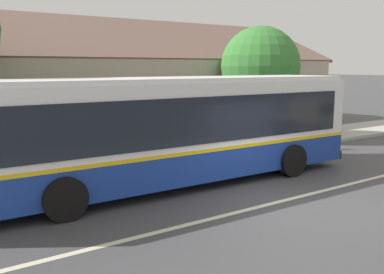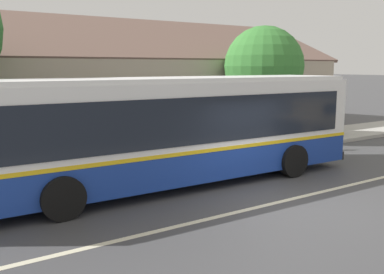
# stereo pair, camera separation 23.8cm
# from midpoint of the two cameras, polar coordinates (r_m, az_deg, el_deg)

# --- Properties ---
(ground_plane) EXTENTS (300.00, 300.00, 0.00)m
(ground_plane) POSITION_cam_midpoint_polar(r_m,az_deg,el_deg) (11.14, 12.55, -8.38)
(ground_plane) COLOR #424244
(sidewalk_far) EXTENTS (60.00, 3.00, 0.15)m
(sidewalk_far) POSITION_cam_midpoint_polar(r_m,az_deg,el_deg) (15.73, -3.33, -2.67)
(sidewalk_far) COLOR #ADAAA3
(sidewalk_far) RESTS_ON ground
(lane_divider_stripe) EXTENTS (60.00, 0.16, 0.01)m
(lane_divider_stripe) POSITION_cam_midpoint_polar(r_m,az_deg,el_deg) (11.14, 12.55, -8.36)
(lane_divider_stripe) COLOR beige
(lane_divider_stripe) RESTS_ON ground
(community_building) EXTENTS (26.21, 10.81, 6.90)m
(community_building) POSITION_cam_midpoint_polar(r_m,az_deg,el_deg) (22.56, -14.21, 5.55)
(community_building) COLOR tan
(community_building) RESTS_ON ground
(transit_bus) EXTENTS (12.17, 2.93, 3.05)m
(transit_bus) POSITION_cam_midpoint_polar(r_m,az_deg,el_deg) (12.00, -2.75, 1.19)
(transit_bus) COLOR navy
(transit_bus) RESTS_ON ground
(bench_down_street) EXTENTS (1.82, 0.51, 0.94)m
(bench_down_street) POSITION_cam_midpoint_polar(r_m,az_deg,el_deg) (13.55, -23.60, -3.25)
(bench_down_street) COLOR brown
(bench_down_street) RESTS_ON sidewalk_far
(street_tree_primary) EXTENTS (3.59, 3.59, 5.17)m
(street_tree_primary) POSITION_cam_midpoint_polar(r_m,az_deg,el_deg) (19.85, 9.88, 9.24)
(street_tree_primary) COLOR #4C3828
(street_tree_primary) RESTS_ON ground
(bus_stop_sign) EXTENTS (0.36, 0.07, 2.40)m
(bus_stop_sign) POSITION_cam_midpoint_polar(r_m,az_deg,el_deg) (17.40, 11.22, 3.55)
(bus_stop_sign) COLOR gray
(bus_stop_sign) RESTS_ON sidewalk_far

